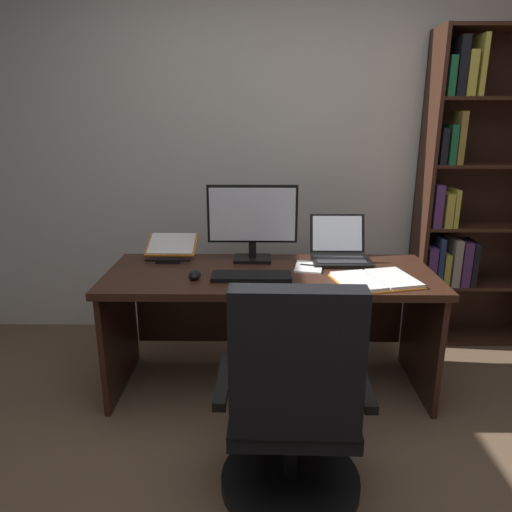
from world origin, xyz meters
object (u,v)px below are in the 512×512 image
at_px(laptop, 339,251).
at_px(notepad, 309,267).
at_px(monitor, 252,222).
at_px(open_binder, 376,280).
at_px(reading_stand_with_book, 172,247).
at_px(bookshelf, 470,200).
at_px(pen, 312,265).
at_px(keyboard, 251,276).
at_px(computer_mouse, 195,275).
at_px(office_chair, 293,414).
at_px(desk, 270,299).

bearing_deg(laptop, notepad, -142.07).
bearing_deg(monitor, open_binder, -30.65).
relative_size(reading_stand_with_book, open_binder, 0.64).
relative_size(monitor, notepad, 2.50).
height_order(bookshelf, pen, bookshelf).
height_order(laptop, keyboard, laptop).
relative_size(computer_mouse, pen, 0.74).
height_order(office_chair, keyboard, office_chair).
bearing_deg(bookshelf, open_binder, -133.86).
height_order(monitor, laptop, monitor).
bearing_deg(laptop, monitor, -178.82).
xyz_separation_m(computer_mouse, pen, (0.64, 0.19, -0.01)).
bearing_deg(keyboard, open_binder, -4.44).
distance_m(office_chair, pen, 1.01).
bearing_deg(open_binder, desk, 142.53).
distance_m(desk, notepad, 0.29).
height_order(office_chair, computer_mouse, office_chair).
bearing_deg(pen, reading_stand_with_book, 166.05).
distance_m(office_chair, notepad, 1.00).
bearing_deg(reading_stand_with_book, bookshelf, 11.20).
bearing_deg(office_chair, notepad, 82.47).
distance_m(keyboard, pen, 0.39).
bearing_deg(pen, bookshelf, 28.22).
bearing_deg(open_binder, office_chair, -137.12).
relative_size(office_chair, notepad, 4.69).
height_order(desk, open_binder, open_binder).
height_order(keyboard, reading_stand_with_book, reading_stand_with_book).
xyz_separation_m(bookshelf, monitor, (-1.44, -0.45, -0.05)).
distance_m(office_chair, keyboard, 0.83).
bearing_deg(computer_mouse, pen, 16.52).
relative_size(office_chair, open_binder, 2.13).
height_order(office_chair, pen, office_chair).
height_order(desk, bookshelf, bookshelf).
height_order(office_chair, notepad, office_chair).
bearing_deg(monitor, computer_mouse, -132.13).
distance_m(desk, pen, 0.31).
xyz_separation_m(monitor, notepad, (0.32, -0.14, -0.23)).
xyz_separation_m(bookshelf, open_binder, (-0.80, -0.83, -0.27)).
distance_m(office_chair, laptop, 1.20).
bearing_deg(open_binder, bookshelf, 32.58).
bearing_deg(reading_stand_with_book, computer_mouse, -64.11).
relative_size(bookshelf, pen, 14.71).
distance_m(monitor, notepad, 0.42).
distance_m(bookshelf, office_chair, 2.07).
xyz_separation_m(keyboard, open_binder, (0.64, -0.05, -0.00)).
bearing_deg(notepad, open_binder, -36.72).
distance_m(desk, bookshelf, 1.54).
bearing_deg(notepad, keyboard, -149.40).
bearing_deg(bookshelf, pen, -151.78).
height_order(reading_stand_with_book, pen, reading_stand_with_book).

